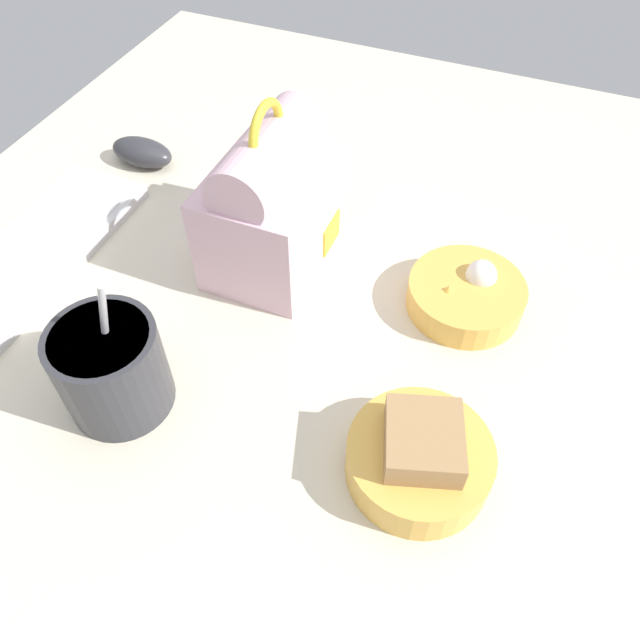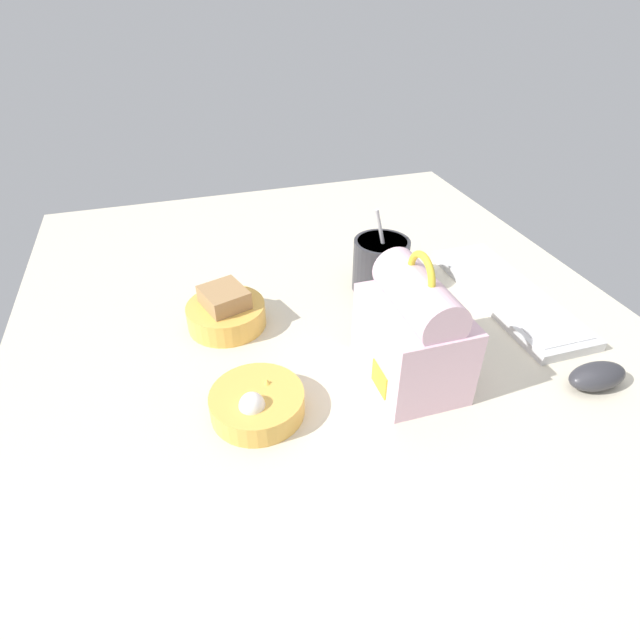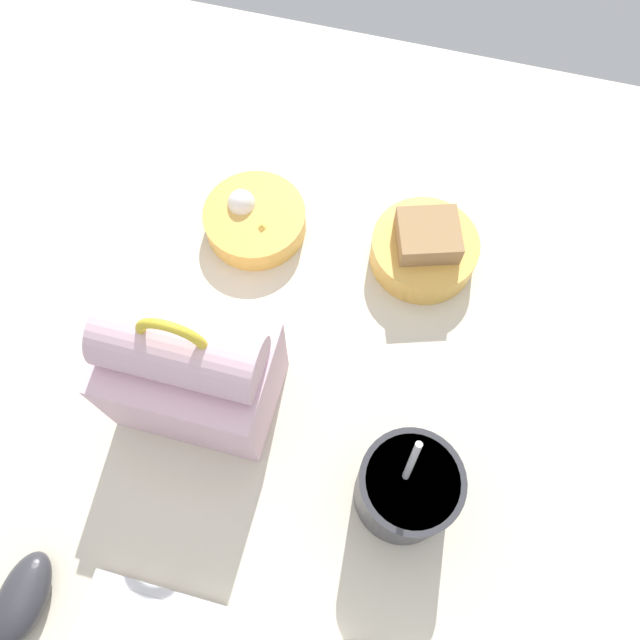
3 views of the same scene
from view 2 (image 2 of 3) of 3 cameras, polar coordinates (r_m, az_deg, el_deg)
The scene contains 7 objects.
desk_surface at distance 87.17cm, azimuth 1.70°, elevation -2.28°, with size 140.00×110.00×2.00cm.
keyboard at distance 101.91cm, azimuth 20.65°, elevation 2.76°, with size 37.25×12.31×2.10cm.
lunch_bag at distance 74.53cm, azimuth 10.61°, elevation -1.37°, with size 17.60×12.64×21.51cm.
soup_cup at distance 97.33cm, azimuth 6.93°, elevation 6.38°, with size 10.66×10.66×17.15cm.
bento_bowl_sandwich at distance 88.95cm, azimuth -10.69°, elevation 0.91°, with size 13.70×13.70×7.41cm.
bento_bowl_snacks at distance 72.13cm, azimuth -7.15°, elevation -9.29°, with size 13.46×13.46×5.55cm.
computer_mouse at distance 86.41cm, azimuth 29.11°, elevation -5.62°, with size 4.94×9.53×3.84cm.
Camera 2 is at (64.78, -22.73, 54.71)cm, focal length 28.00 mm.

